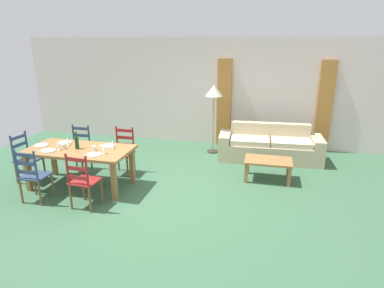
% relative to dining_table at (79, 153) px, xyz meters
% --- Properties ---
extents(ground_plane, '(9.60, 9.60, 0.02)m').
position_rel_dining_table_xyz_m(ground_plane, '(1.53, 0.02, -0.67)').
color(ground_plane, '#386043').
extents(wall_far, '(9.60, 0.16, 2.70)m').
position_rel_dining_table_xyz_m(wall_far, '(1.53, 3.32, 0.69)').
color(wall_far, silver).
rests_on(wall_far, ground_plane).
extents(curtain_panel_left, '(0.35, 0.08, 2.20)m').
position_rel_dining_table_xyz_m(curtain_panel_left, '(2.19, 3.18, 0.44)').
color(curtain_panel_left, '#B57534').
rests_on(curtain_panel_left, ground_plane).
extents(curtain_panel_right, '(0.35, 0.08, 2.20)m').
position_rel_dining_table_xyz_m(curtain_panel_right, '(4.59, 3.18, 0.44)').
color(curtain_panel_right, '#B57534').
rests_on(curtain_panel_right, ground_plane).
extents(dining_table, '(1.90, 0.96, 0.75)m').
position_rel_dining_table_xyz_m(dining_table, '(0.00, 0.00, 0.00)').
color(dining_table, olive).
rests_on(dining_table, ground_plane).
extents(dining_chair_near_left, '(0.42, 0.40, 0.96)m').
position_rel_dining_table_xyz_m(dining_chair_near_left, '(-0.45, -0.72, -0.19)').
color(dining_chair_near_left, navy).
rests_on(dining_chair_near_left, ground_plane).
extents(dining_chair_near_right, '(0.45, 0.43, 0.96)m').
position_rel_dining_table_xyz_m(dining_chair_near_right, '(0.48, -0.72, -0.19)').
color(dining_chair_near_right, maroon).
rests_on(dining_chair_near_right, ground_plane).
extents(dining_chair_far_left, '(0.42, 0.40, 0.96)m').
position_rel_dining_table_xyz_m(dining_chair_far_left, '(-0.47, 0.73, -0.19)').
color(dining_chair_far_left, '#31475C').
rests_on(dining_chair_far_left, ground_plane).
extents(dining_chair_far_right, '(0.42, 0.40, 0.96)m').
position_rel_dining_table_xyz_m(dining_chair_far_right, '(0.49, 0.79, -0.19)').
color(dining_chair_far_right, maroon).
rests_on(dining_chair_far_right, ground_plane).
extents(dining_chair_head_west, '(0.43, 0.44, 0.96)m').
position_rel_dining_table_xyz_m(dining_chair_head_west, '(-1.15, -0.01, -0.19)').
color(dining_chair_head_west, navy).
rests_on(dining_chair_head_west, ground_plane).
extents(dinner_plate_near_left, '(0.24, 0.24, 0.02)m').
position_rel_dining_table_xyz_m(dinner_plate_near_left, '(-0.45, -0.25, 0.10)').
color(dinner_plate_near_left, white).
rests_on(dinner_plate_near_left, dining_table).
extents(fork_near_left, '(0.03, 0.17, 0.01)m').
position_rel_dining_table_xyz_m(fork_near_left, '(-0.60, -0.25, 0.09)').
color(fork_near_left, silver).
rests_on(fork_near_left, dining_table).
extents(dinner_plate_near_right, '(0.24, 0.24, 0.02)m').
position_rel_dining_table_xyz_m(dinner_plate_near_right, '(0.45, -0.25, 0.10)').
color(dinner_plate_near_right, white).
rests_on(dinner_plate_near_right, dining_table).
extents(fork_near_right, '(0.03, 0.17, 0.01)m').
position_rel_dining_table_xyz_m(fork_near_right, '(0.30, -0.25, 0.09)').
color(fork_near_right, silver).
rests_on(fork_near_right, dining_table).
extents(dinner_plate_far_left, '(0.24, 0.24, 0.02)m').
position_rel_dining_table_xyz_m(dinner_plate_far_left, '(-0.45, 0.25, 0.10)').
color(dinner_plate_far_left, white).
rests_on(dinner_plate_far_left, dining_table).
extents(fork_far_left, '(0.02, 0.17, 0.01)m').
position_rel_dining_table_xyz_m(fork_far_left, '(-0.60, 0.25, 0.09)').
color(fork_far_left, silver).
rests_on(fork_far_left, dining_table).
extents(dinner_plate_far_right, '(0.24, 0.24, 0.02)m').
position_rel_dining_table_xyz_m(dinner_plate_far_right, '(0.45, 0.25, 0.10)').
color(dinner_plate_far_right, white).
rests_on(dinner_plate_far_right, dining_table).
extents(fork_far_right, '(0.03, 0.17, 0.01)m').
position_rel_dining_table_xyz_m(fork_far_right, '(0.30, 0.25, 0.09)').
color(fork_far_right, silver).
rests_on(fork_far_right, dining_table).
extents(dinner_plate_head_west, '(0.24, 0.24, 0.02)m').
position_rel_dining_table_xyz_m(dinner_plate_head_west, '(-0.78, -0.00, 0.10)').
color(dinner_plate_head_west, white).
rests_on(dinner_plate_head_west, dining_table).
extents(fork_head_west, '(0.02, 0.17, 0.01)m').
position_rel_dining_table_xyz_m(fork_head_west, '(-0.93, -0.00, 0.09)').
color(fork_head_west, silver).
rests_on(fork_head_west, dining_table).
extents(wine_bottle, '(0.07, 0.07, 0.32)m').
position_rel_dining_table_xyz_m(wine_bottle, '(-0.03, -0.01, 0.20)').
color(wine_bottle, '#143819').
rests_on(wine_bottle, dining_table).
extents(wine_glass_near_left, '(0.06, 0.06, 0.16)m').
position_rel_dining_table_xyz_m(wine_glass_near_left, '(-0.31, -0.15, 0.20)').
color(wine_glass_near_left, white).
rests_on(wine_glass_near_left, dining_table).
extents(wine_glass_near_right, '(0.06, 0.06, 0.16)m').
position_rel_dining_table_xyz_m(wine_glass_near_right, '(0.58, -0.14, 0.20)').
color(wine_glass_near_right, white).
rests_on(wine_glass_near_right, dining_table).
extents(wine_glass_far_left, '(0.06, 0.06, 0.16)m').
position_rel_dining_table_xyz_m(wine_glass_far_left, '(-0.31, 0.13, 0.20)').
color(wine_glass_far_left, white).
rests_on(wine_glass_far_left, dining_table).
extents(wine_glass_far_right, '(0.06, 0.06, 0.16)m').
position_rel_dining_table_xyz_m(wine_glass_far_right, '(0.60, 0.15, 0.20)').
color(wine_glass_far_right, white).
rests_on(wine_glass_far_right, dining_table).
extents(coffee_cup_primary, '(0.07, 0.07, 0.09)m').
position_rel_dining_table_xyz_m(coffee_cup_primary, '(0.34, -0.05, 0.13)').
color(coffee_cup_primary, beige).
rests_on(coffee_cup_primary, dining_table).
extents(coffee_cup_secondary, '(0.07, 0.07, 0.09)m').
position_rel_dining_table_xyz_m(coffee_cup_secondary, '(-0.27, -0.06, 0.13)').
color(coffee_cup_secondary, beige).
rests_on(coffee_cup_secondary, dining_table).
extents(couch, '(2.32, 0.93, 0.80)m').
position_rel_dining_table_xyz_m(couch, '(3.38, 2.34, -0.37)').
color(couch, '#C3B28C').
rests_on(couch, ground_plane).
extents(coffee_table, '(0.90, 0.56, 0.42)m').
position_rel_dining_table_xyz_m(coffee_table, '(3.37, 1.13, -0.31)').
color(coffee_table, olive).
rests_on(coffee_table, ground_plane).
extents(standing_lamp, '(0.40, 0.40, 1.64)m').
position_rel_dining_table_xyz_m(standing_lamp, '(2.04, 2.53, 0.75)').
color(standing_lamp, '#332D28').
rests_on(standing_lamp, ground_plane).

